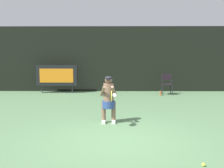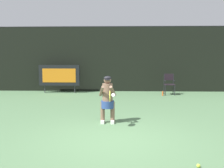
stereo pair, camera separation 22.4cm
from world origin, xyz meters
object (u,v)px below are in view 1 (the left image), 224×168
tennis_racket (112,96)px  umpire_chair (167,83)px  water_bottle (160,93)px  tennis_player (109,98)px  scoreboard (57,75)px  tennis_ball_loose (204,165)px

tennis_racket → umpire_chair: bearing=62.7°
tennis_racket → water_bottle: bearing=64.4°
water_bottle → tennis_racket: size_ratio=0.44×
umpire_chair → tennis_player: bearing=-117.1°
scoreboard → tennis_ball_loose: scoreboard is taller
scoreboard → water_bottle: 5.58m
scoreboard → tennis_player: 6.84m
scoreboard → tennis_racket: 7.39m
umpire_chair → tennis_racket: size_ratio=1.79×
umpire_chair → tennis_ball_loose: bearing=-97.1°
umpire_chair → tennis_racket: 6.86m
tennis_racket → tennis_ball_loose: bearing=-58.4°
water_bottle → tennis_ball_loose: water_bottle is taller
water_bottle → tennis_player: (-2.52, -5.28, 0.64)m
scoreboard → umpire_chair: size_ratio=2.04×
scoreboard → tennis_ball_loose: bearing=-62.8°
tennis_racket → tennis_ball_loose: tennis_racket is taller
scoreboard → tennis_player: scoreboard is taller
water_bottle → tennis_racket: bearing=-112.5°
scoreboard → tennis_racket: bearing=-65.8°
scoreboard → water_bottle: size_ratio=8.30×
scoreboard → tennis_player: size_ratio=1.55×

